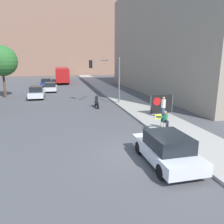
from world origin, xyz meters
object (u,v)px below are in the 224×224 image
object	(u,v)px
car_on_road_midblock	(50,87)
motorcycle_on_road	(97,102)
traffic_light_pole	(107,72)
car_on_road_nearest	(37,92)
city_bus_on_road	(62,74)
protest_banner	(161,104)
car_on_road_distant	(46,82)
seated_protester	(165,119)
street_tree_midblock	(2,61)
jogger_on_sidewalk	(163,107)
parked_car_curbside	(167,149)

from	to	relation	value
car_on_road_midblock	motorcycle_on_road	xyz separation A→B (m)	(4.90, -13.22, -0.16)
traffic_light_pole	car_on_road_midblock	bearing A→B (deg)	119.43
car_on_road_nearest	city_bus_on_road	size ratio (longest dim) A/B	0.36
protest_banner	car_on_road_distant	xyz separation A→B (m)	(-10.71, 25.03, -0.32)
seated_protester	street_tree_midblock	bearing A→B (deg)	115.71
protest_banner	traffic_light_pole	xyz separation A→B (m)	(-3.30, 6.48, 2.43)
seated_protester	protest_banner	bearing A→B (deg)	55.07
jogger_on_sidewalk	car_on_road_distant	bearing A→B (deg)	-40.77
jogger_on_sidewalk	city_bus_on_road	distance (m)	33.93
jogger_on_sidewalk	car_on_road_midblock	bearing A→B (deg)	-36.19
city_bus_on_road	street_tree_midblock	size ratio (longest dim) A/B	1.87
protest_banner	motorcycle_on_road	bearing A→B (deg)	136.09
car_on_road_nearest	car_on_road_distant	world-z (taller)	car_on_road_nearest
motorcycle_on_road	street_tree_midblock	size ratio (longest dim) A/B	0.32
car_on_road_nearest	city_bus_on_road	xyz separation A→B (m)	(3.51, 20.03, 1.02)
traffic_light_pole	city_bus_on_road	distance (m)	25.88
parked_car_curbside	motorcycle_on_road	distance (m)	12.97
seated_protester	car_on_road_midblock	xyz separation A→B (m)	(-8.08, 21.79, -0.13)
city_bus_on_road	motorcycle_on_road	size ratio (longest dim) A/B	5.87
car_on_road_nearest	traffic_light_pole	bearing A→B (deg)	-34.55
parked_car_curbside	street_tree_midblock	bearing A→B (deg)	117.77
protest_banner	car_on_road_nearest	world-z (taller)	protest_banner
car_on_road_distant	street_tree_midblock	distance (m)	13.08
protest_banner	motorcycle_on_road	xyz separation A→B (m)	(-4.82, 4.64, -0.51)
parked_car_curbside	motorcycle_on_road	bearing A→B (deg)	94.64
protest_banner	traffic_light_pole	bearing A→B (deg)	117.00
city_bus_on_road	street_tree_midblock	distance (m)	20.23
jogger_on_sidewalk	street_tree_midblock	world-z (taller)	street_tree_midblock
parked_car_curbside	street_tree_midblock	xyz separation A→B (m)	(-11.39, 21.64, 3.86)
traffic_light_pole	jogger_on_sidewalk	bearing A→B (deg)	-69.49
seated_protester	motorcycle_on_road	distance (m)	9.15
traffic_light_pole	seated_protester	bearing A→B (deg)	-80.90
seated_protester	traffic_light_pole	xyz separation A→B (m)	(-1.67, 10.41, 2.64)
car_on_road_midblock	motorcycle_on_road	distance (m)	14.10
motorcycle_on_road	car_on_road_distant	bearing A→B (deg)	106.12
traffic_light_pole	motorcycle_on_road	xyz separation A→B (m)	(-1.52, -1.84, -2.93)
jogger_on_sidewalk	car_on_road_midblock	size ratio (longest dim) A/B	0.38
traffic_light_pole	street_tree_midblock	bearing A→B (deg)	149.92
traffic_light_pole	car_on_road_nearest	distance (m)	9.94
city_bus_on_road	motorcycle_on_road	bearing A→B (deg)	-84.04
seated_protester	traffic_light_pole	bearing A→B (deg)	86.75
seated_protester	protest_banner	distance (m)	4.26
car_on_road_nearest	car_on_road_distant	distance (m)	13.14
traffic_light_pole	parked_car_curbside	world-z (taller)	traffic_light_pole
parked_car_curbside	car_on_road_distant	world-z (taller)	parked_car_curbside
jogger_on_sidewalk	motorcycle_on_road	size ratio (longest dim) A/B	0.83
car_on_road_midblock	jogger_on_sidewalk	bearing A→B (deg)	-64.01
car_on_road_nearest	jogger_on_sidewalk	bearing A→B (deg)	-50.65
car_on_road_distant	city_bus_on_road	xyz separation A→B (m)	(3.04, 6.90, 1.05)
protest_banner	car_on_road_nearest	distance (m)	16.33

